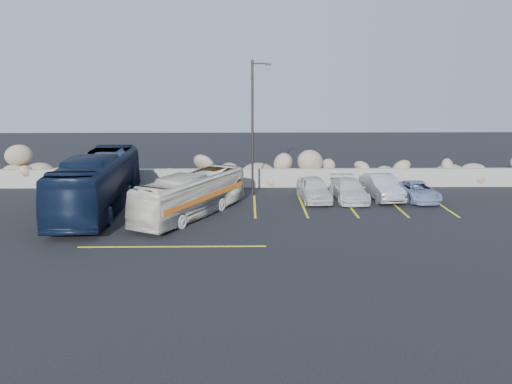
{
  "coord_description": "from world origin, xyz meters",
  "views": [
    {
      "loc": [
        2.26,
        -19.98,
        7.04
      ],
      "look_at": [
        2.63,
        4.0,
        1.5
      ],
      "focal_mm": 35.0,
      "sensor_mm": 36.0,
      "label": 1
    }
  ],
  "objects_px": {
    "vintage_bus": "(191,195)",
    "tour_coach": "(98,183)",
    "car_a": "(314,189)",
    "car_d": "(418,191)",
    "lamppost": "(253,125)",
    "car_c": "(349,190)",
    "car_b": "(382,187)"
  },
  "relations": [
    {
      "from": "car_b",
      "to": "lamppost",
      "type": "bearing_deg",
      "value": 168.42
    },
    {
      "from": "vintage_bus",
      "to": "tour_coach",
      "type": "bearing_deg",
      "value": -165.38
    },
    {
      "from": "car_a",
      "to": "car_b",
      "type": "height_order",
      "value": "car_b"
    },
    {
      "from": "vintage_bus",
      "to": "car_c",
      "type": "distance_m",
      "value": 9.45
    },
    {
      "from": "tour_coach",
      "to": "car_a",
      "type": "bearing_deg",
      "value": 7.5
    },
    {
      "from": "car_b",
      "to": "car_d",
      "type": "bearing_deg",
      "value": -16.53
    },
    {
      "from": "vintage_bus",
      "to": "car_b",
      "type": "distance_m",
      "value": 11.42
    },
    {
      "from": "lamppost",
      "to": "car_a",
      "type": "xyz_separation_m",
      "value": [
        3.51,
        -1.18,
        -3.61
      ]
    },
    {
      "from": "car_b",
      "to": "vintage_bus",
      "type": "bearing_deg",
      "value": -166.73
    },
    {
      "from": "car_a",
      "to": "car_b",
      "type": "relative_size",
      "value": 0.95
    },
    {
      "from": "lamppost",
      "to": "vintage_bus",
      "type": "relative_size",
      "value": 1.0
    },
    {
      "from": "car_a",
      "to": "vintage_bus",
      "type": "bearing_deg",
      "value": -158.22
    },
    {
      "from": "car_a",
      "to": "tour_coach",
      "type": "bearing_deg",
      "value": -174.21
    },
    {
      "from": "tour_coach",
      "to": "car_d",
      "type": "height_order",
      "value": "tour_coach"
    },
    {
      "from": "lamppost",
      "to": "tour_coach",
      "type": "height_order",
      "value": "lamppost"
    },
    {
      "from": "car_a",
      "to": "car_b",
      "type": "xyz_separation_m",
      "value": [
        4.07,
        0.35,
        0.02
      ]
    },
    {
      "from": "lamppost",
      "to": "car_c",
      "type": "height_order",
      "value": "lamppost"
    },
    {
      "from": "lamppost",
      "to": "car_b",
      "type": "relative_size",
      "value": 1.88
    },
    {
      "from": "vintage_bus",
      "to": "car_a",
      "type": "bearing_deg",
      "value": 53.74
    },
    {
      "from": "lamppost",
      "to": "tour_coach",
      "type": "relative_size",
      "value": 0.73
    },
    {
      "from": "lamppost",
      "to": "car_c",
      "type": "xyz_separation_m",
      "value": [
        5.58,
        -1.12,
        -3.68
      ]
    },
    {
      "from": "vintage_bus",
      "to": "car_c",
      "type": "height_order",
      "value": "vintage_bus"
    },
    {
      "from": "tour_coach",
      "to": "car_a",
      "type": "relative_size",
      "value": 2.72
    },
    {
      "from": "vintage_bus",
      "to": "car_d",
      "type": "height_order",
      "value": "vintage_bus"
    },
    {
      "from": "car_a",
      "to": "car_d",
      "type": "relative_size",
      "value": 1.05
    },
    {
      "from": "lamppost",
      "to": "tour_coach",
      "type": "xyz_separation_m",
      "value": [
        -8.37,
        -3.26,
        -2.77
      ]
    },
    {
      "from": "car_b",
      "to": "car_d",
      "type": "relative_size",
      "value": 1.11
    },
    {
      "from": "car_d",
      "to": "vintage_bus",
      "type": "bearing_deg",
      "value": -168.02
    },
    {
      "from": "vintage_bus",
      "to": "car_a",
      "type": "distance_m",
      "value": 7.52
    },
    {
      "from": "vintage_bus",
      "to": "tour_coach",
      "type": "xyz_separation_m",
      "value": [
        -5.13,
        1.2,
        0.4
      ]
    },
    {
      "from": "vintage_bus",
      "to": "car_d",
      "type": "distance_m",
      "value": 13.26
    },
    {
      "from": "car_c",
      "to": "tour_coach",
      "type": "bearing_deg",
      "value": -173.44
    }
  ]
}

